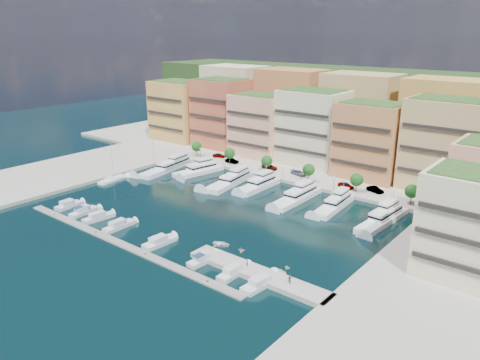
{
  "coord_description": "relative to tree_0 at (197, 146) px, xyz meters",
  "views": [
    {
      "loc": [
        78.41,
        -87.5,
        46.14
      ],
      "look_at": [
        0.37,
        9.13,
        6.0
      ],
      "focal_mm": 35.0,
      "sensor_mm": 36.0,
      "label": 1
    }
  ],
  "objects": [
    {
      "name": "ground",
      "position": [
        40.0,
        -33.5,
        -4.74
      ],
      "size": [
        400.0,
        400.0,
        0.0
      ],
      "primitive_type": "plane",
      "color": "black",
      "rests_on": "ground"
    },
    {
      "name": "north_quay",
      "position": [
        40.0,
        28.5,
        -4.74
      ],
      "size": [
        220.0,
        64.0,
        2.0
      ],
      "primitive_type": "cube",
      "color": "#9E998E",
      "rests_on": "ground"
    },
    {
      "name": "east_quay",
      "position": [
        102.0,
        -41.5,
        -4.74
      ],
      "size": [
        34.0,
        76.0,
        2.0
      ],
      "primitive_type": "cube",
      "color": "#9E998E",
      "rests_on": "ground"
    },
    {
      "name": "west_quay",
      "position": [
        -22.0,
        -41.5,
        -4.74
      ],
      "size": [
        34.0,
        76.0,
        2.0
      ],
      "primitive_type": "cube",
      "color": "#9E998E",
      "rests_on": "ground"
    },
    {
      "name": "hillside",
      "position": [
        40.0,
        76.5,
        -4.74
      ],
      "size": [
        240.0,
        40.0,
        58.0
      ],
      "primitive_type": "cube",
      "color": "#1B3114",
      "rests_on": "ground"
    },
    {
      "name": "south_pontoon",
      "position": [
        37.0,
        -63.5,
        -4.74
      ],
      "size": [
        72.0,
        2.2,
        0.35
      ],
      "primitive_type": "cube",
      "color": "gray",
      "rests_on": "ground"
    },
    {
      "name": "finger_pier",
      "position": [
        70.0,
        -55.5,
        -4.74
      ],
      "size": [
        32.0,
        5.0,
        2.0
      ],
      "primitive_type": "cube",
      "color": "#9E998E",
      "rests_on": "ground"
    },
    {
      "name": "apartment_0",
      "position": [
        -26.0,
        16.49,
        8.57
      ],
      "size": [
        22.0,
        16.5,
        24.8
      ],
      "color": "#C38947",
      "rests_on": "north_quay"
    },
    {
      "name": "apartment_1",
      "position": [
        -4.0,
        18.49,
        9.57
      ],
      "size": [
        20.0,
        16.5,
        26.8
      ],
      "color": "#B8673D",
      "rests_on": "north_quay"
    },
    {
      "name": "apartment_2",
      "position": [
        17.0,
        16.49,
        7.57
      ],
      "size": [
        20.0,
        15.5,
        22.8
      ],
      "color": "#EEAC84",
      "rests_on": "north_quay"
    },
    {
      "name": "apartment_3",
      "position": [
        38.0,
        18.49,
        9.07
      ],
      "size": [
        22.0,
        16.5,
        25.8
      ],
      "color": "beige",
      "rests_on": "north_quay"
    },
    {
      "name": "apartment_4",
      "position": [
        60.0,
        16.49,
        8.07
      ],
      "size": [
        20.0,
        15.5,
        23.8
      ],
      "color": "#B56844",
      "rests_on": "north_quay"
    },
    {
      "name": "apartment_5",
      "position": [
        82.0,
        18.49,
        9.57
      ],
      "size": [
        22.0,
        16.5,
        26.8
      ],
      "color": "tan",
      "rests_on": "north_quay"
    },
    {
      "name": "apartment_east_b",
      "position": [
        102.0,
        -31.51,
        6.57
      ],
      "size": [
        18.0,
        14.5,
        20.8
      ],
      "color": "beige",
      "rests_on": "east_quay"
    },
    {
      "name": "backblock_0",
      "position": [
        -15.0,
        40.5,
        11.26
      ],
      "size": [
        26.0,
        18.0,
        30.0
      ],
      "primitive_type": "cube",
      "color": "beige",
      "rests_on": "north_quay"
    },
    {
      "name": "backblock_1",
      "position": [
        15.0,
        40.5,
        11.26
      ],
      "size": [
        26.0,
        18.0,
        30.0
      ],
      "primitive_type": "cube",
      "color": "#B56844",
      "rests_on": "north_quay"
    },
    {
      "name": "backblock_2",
      "position": [
        45.0,
        40.5,
        11.26
      ],
      "size": [
        26.0,
        18.0,
        30.0
      ],
      "primitive_type": "cube",
      "color": "tan",
      "rests_on": "north_quay"
    },
    {
      "name": "backblock_3",
      "position": [
        75.0,
        40.5,
        11.26
      ],
      "size": [
        26.0,
        18.0,
        30.0
      ],
      "primitive_type": "cube",
      "color": "#C38947",
      "rests_on": "north_quay"
    },
    {
      "name": "tree_0",
      "position": [
        0.0,
        0.0,
        0.0
      ],
      "size": [
        3.8,
        3.8,
        5.65
      ],
      "color": "#473323",
      "rests_on": "north_quay"
    },
    {
      "name": "tree_1",
      "position": [
        16.0,
        0.0,
        0.0
      ],
      "size": [
        3.8,
        3.8,
        5.65
      ],
      "color": "#473323",
      "rests_on": "north_quay"
    },
    {
      "name": "tree_2",
      "position": [
        32.0,
        0.0,
        0.0
      ],
      "size": [
        3.8,
        3.8,
        5.65
      ],
      "color": "#473323",
      "rests_on": "north_quay"
    },
    {
      "name": "tree_3",
      "position": [
        48.0,
        0.0,
        0.0
      ],
      "size": [
        3.8,
        3.8,
        5.65
      ],
      "color": "#473323",
      "rests_on": "north_quay"
    },
    {
      "name": "tree_4",
      "position": [
        64.0,
        0.0,
        0.0
      ],
      "size": [
        3.8,
        3.8,
        5.65
      ],
      "color": "#473323",
      "rests_on": "north_quay"
    },
    {
      "name": "tree_5",
      "position": [
        80.0,
        0.0,
        0.0
      ],
      "size": [
        3.8,
        3.8,
        5.65
      ],
      "color": "#473323",
      "rests_on": "north_quay"
    },
    {
      "name": "lamppost_0",
      "position": [
        4.0,
        -2.3,
        -0.92
      ],
      "size": [
        0.3,
        0.3,
        4.2
      ],
      "color": "black",
      "rests_on": "north_quay"
    },
    {
      "name": "lamppost_1",
      "position": [
        22.0,
        -2.3,
        -0.92
      ],
      "size": [
        0.3,
        0.3,
        4.2
      ],
      "color": "black",
      "rests_on": "north_quay"
    },
    {
      "name": "lamppost_2",
      "position": [
        40.0,
        -2.3,
        -0.92
      ],
      "size": [
        0.3,
        0.3,
        4.2
      ],
      "color": "black",
      "rests_on": "north_quay"
    },
    {
      "name": "lamppost_3",
      "position": [
        58.0,
        -2.3,
        -0.92
      ],
      "size": [
        0.3,
        0.3,
        4.2
      ],
      "color": "black",
      "rests_on": "north_quay"
    },
    {
      "name": "lamppost_4",
      "position": [
        76.0,
        -2.3,
        -0.92
      ],
      "size": [
        0.3,
        0.3,
        4.2
      ],
      "color": "black",
      "rests_on": "north_quay"
    },
    {
      "name": "yacht_0",
      "position": [
        2.33,
        -15.84,
        -3.53
      ],
      "size": [
        8.46,
        25.18,
        7.3
      ],
      "color": "white",
      "rests_on": "ground"
    },
    {
      "name": "yacht_1",
      "position": [
        13.59,
        -12.73,
        -3.65
      ],
      "size": [
        8.18,
        18.49,
        7.3
      ],
      "color": "white",
      "rests_on": "ground"
    },
    {
      "name": "yacht_2",
      "position": [
        28.93,
        -14.34,
        -3.53
      ],
      "size": [
        8.1,
        21.98,
        7.3
      ],
      "color": "white",
      "rests_on": "ground"
    },
    {
      "name": "yacht_3",
      "position": [
        38.19,
        -12.26,
        -3.53
      ],
      "size": [
        5.01,
        17.0,
        7.3
      ],
      "color": "white",
      "rests_on": "ground"
    },
    {
      "name": "yacht_4",
      "position": [
        53.09,
        -14.11,
        -3.65
      ],
      "size": [
        4.97,
        20.9,
        7.3
      ],
      "color": "white",
      "rests_on": "ground"
    },
    {
      "name": "yacht_5",
      "position": [
        64.22,
        -12.92,
        -3.53
      ],
      "size": [
        5.65,
        18.66,
        7.3
      ],
      "color": "white",
      "rests_on": "ground"
    },
    {
      "name": "yacht_6",
      "position": [
        78.35,
        -14.12,
        -3.53
      ],
      "size": [
        5.64,
        21.24,
        7.3
      ],
      "color": "white",
      "rests_on": "ground"
    },
    {
      "name": "cruiser_0",
      "position": [
        7.58,
        -58.08,
        -4.2
      ],
      "size": [
        3.26,
        7.4,
        2.55
      ],
      "color": "silver",
      "rests_on": "ground"
    },
    {
      "name": "cruiser_1",
      "position": [
        14.81,
        -58.11,
        -4.17
      ],
      "size": [
        3.43,
        8.22,
        2.66
      ],
      "color": "silver",
      "rests_on": "ground"
    },
    {
      "name": "cruiser_2",
      "position": [
        21.31,
        -58.09,
        -4.2
      ],
      "size": [
        3.36,
        8.45,
        2.55
      ],
      "color": "silver",
      "rests_on": "ground"
    },
    {
      "name": "cruiser_3",
      "position": [
        29.67,
        -58.09,
        -4.2
      ],
      "size": [
        2.82,
        8.54,
        2.55
      ],
      "color": "silver",
      "rests_on": "ground"
    },
    {
      "name": "cruiser_5",
      "position": [
        44.3,
        -58.09,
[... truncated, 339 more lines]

